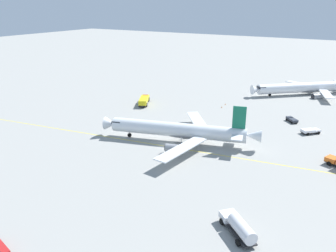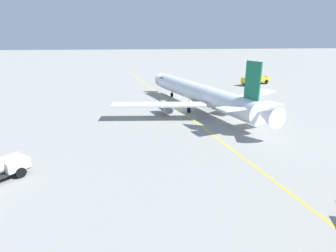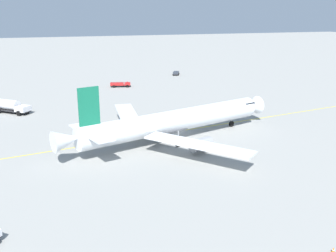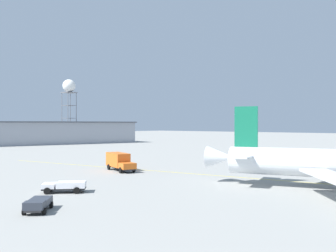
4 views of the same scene
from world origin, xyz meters
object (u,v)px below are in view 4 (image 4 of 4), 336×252
baggage_truck_truck (38,204)px  fuel_tanker_truck (268,154)px  catering_truck_truck (119,161)px  pushback_tug_truck (65,186)px  radar_tower (69,89)px

baggage_truck_truck → fuel_tanker_truck: bearing=140.9°
fuel_tanker_truck → baggage_truck_truck: bearing=-43.1°
catering_truck_truck → pushback_tug_truck: bearing=-39.0°
radar_tower → baggage_truck_truck: bearing=53.0°
fuel_tanker_truck → catering_truck_truck: bearing=-68.4°
radar_tower → fuel_tanker_truck: bearing=79.7°
pushback_tug_truck → baggage_truck_truck: bearing=84.6°
baggage_truck_truck → fuel_tanker_truck: (-60.28, -5.07, 0.84)m
baggage_truck_truck → catering_truck_truck: bearing=169.3°
fuel_tanker_truck → radar_tower: (-17.86, -98.47, 21.62)m
baggage_truck_truck → catering_truck_truck: catering_truck_truck is taller
baggage_truck_truck → pushback_tug_truck: size_ratio=0.82×
radar_tower → pushback_tug_truck: bearing=54.0°
baggage_truck_truck → catering_truck_truck: size_ratio=0.49×
baggage_truck_truck → catering_truck_truck: (-26.84, -17.56, 0.95)m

